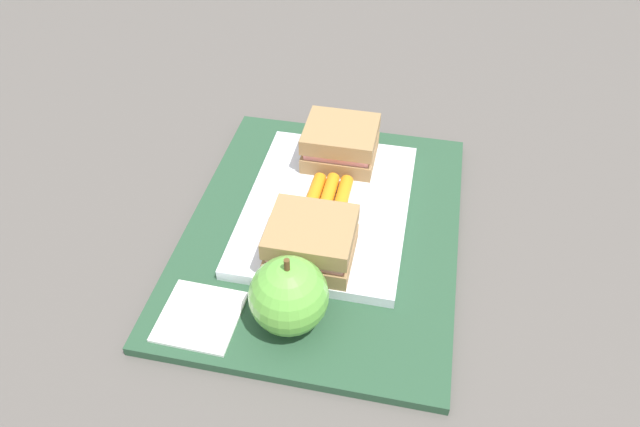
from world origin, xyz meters
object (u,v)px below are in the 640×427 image
sandwich_half_left (341,143)px  sandwich_half_right (311,241)px  food_tray (327,207)px  apple (289,296)px  paper_napkin (200,316)px  carrot_sticks_bundle (327,199)px

sandwich_half_left → sandwich_half_right: (0.16, 0.00, 0.00)m
food_tray → apple: size_ratio=2.84×
apple → paper_napkin: size_ratio=1.16×
carrot_sticks_bundle → paper_napkin: size_ratio=1.09×
food_tray → apple: apple is taller
food_tray → sandwich_half_left: 0.08m
food_tray → carrot_sticks_bundle: (0.00, -0.00, 0.01)m
food_tray → carrot_sticks_bundle: bearing=-2.0°
sandwich_half_left → carrot_sticks_bundle: sandwich_half_left is taller
sandwich_half_right → apple: (0.07, -0.01, 0.00)m
sandwich_half_left → paper_napkin: size_ratio=1.14×
carrot_sticks_bundle → apple: apple is taller
sandwich_half_left → paper_napkin: sandwich_half_left is taller
sandwich_half_right → paper_napkin: sandwich_half_right is taller
paper_napkin → carrot_sticks_bundle: bearing=151.6°
sandwich_half_left → carrot_sticks_bundle: 0.08m
food_tray → paper_napkin: (0.16, -0.09, -0.00)m
carrot_sticks_bundle → sandwich_half_left: bearing=180.0°
carrot_sticks_bundle → apple: (0.14, -0.01, 0.02)m
sandwich_half_left → sandwich_half_right: 0.16m
food_tray → sandwich_half_left: sandwich_half_left is taller
carrot_sticks_bundle → paper_napkin: carrot_sticks_bundle is taller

